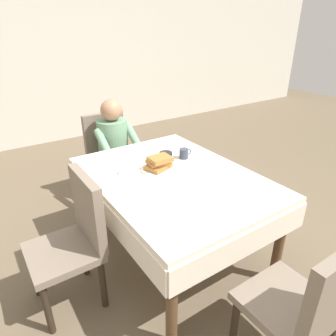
{
  "coord_description": "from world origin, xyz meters",
  "views": [
    {
      "loc": [
        -1.16,
        -1.66,
        1.78
      ],
      "look_at": [
        -0.02,
        0.04,
        0.79
      ],
      "focal_mm": 32.51,
      "sensor_mm": 36.0,
      "label": 1
    }
  ],
  "objects_px": {
    "chair_diner": "(109,152)",
    "plate_breakfast": "(159,169)",
    "chair_left_side": "(76,234)",
    "chair_near_camera": "(308,303)",
    "knife_right_of_plate": "(180,165)",
    "bowl_butter": "(166,155)",
    "dining_table_main": "(173,186)",
    "syrup_pitcher": "(121,170)",
    "breakfast_stack": "(159,163)",
    "fork_left_of_plate": "(139,177)",
    "spoon_near_edge": "(188,186)",
    "cup_coffee": "(184,153)",
    "diner_person": "(115,144)"
  },
  "relations": [
    {
      "from": "knife_right_of_plate",
      "to": "plate_breakfast",
      "type": "bearing_deg",
      "value": 87.49
    },
    {
      "from": "knife_right_of_plate",
      "to": "spoon_near_edge",
      "type": "height_order",
      "value": "same"
    },
    {
      "from": "breakfast_stack",
      "to": "dining_table_main",
      "type": "bearing_deg",
      "value": -74.4
    },
    {
      "from": "dining_table_main",
      "to": "plate_breakfast",
      "type": "distance_m",
      "value": 0.18
    },
    {
      "from": "bowl_butter",
      "to": "breakfast_stack",
      "type": "bearing_deg",
      "value": -135.28
    },
    {
      "from": "chair_left_side",
      "to": "plate_breakfast",
      "type": "height_order",
      "value": "chair_left_side"
    },
    {
      "from": "diner_person",
      "to": "bowl_butter",
      "type": "xyz_separation_m",
      "value": [
        0.16,
        -0.7,
        0.09
      ]
    },
    {
      "from": "syrup_pitcher",
      "to": "fork_left_of_plate",
      "type": "height_order",
      "value": "syrup_pitcher"
    },
    {
      "from": "cup_coffee",
      "to": "chair_near_camera",
      "type": "bearing_deg",
      "value": -100.71
    },
    {
      "from": "dining_table_main",
      "to": "chair_diner",
      "type": "height_order",
      "value": "chair_diner"
    },
    {
      "from": "diner_person",
      "to": "plate_breakfast",
      "type": "distance_m",
      "value": 0.88
    },
    {
      "from": "chair_left_side",
      "to": "fork_left_of_plate",
      "type": "xyz_separation_m",
      "value": [
        0.55,
        0.12,
        0.21
      ]
    },
    {
      "from": "knife_right_of_plate",
      "to": "breakfast_stack",
      "type": "bearing_deg",
      "value": 89.51
    },
    {
      "from": "diner_person",
      "to": "fork_left_of_plate",
      "type": "relative_size",
      "value": 6.22
    },
    {
      "from": "breakfast_stack",
      "to": "cup_coffee",
      "type": "relative_size",
      "value": 1.97
    },
    {
      "from": "chair_diner",
      "to": "fork_left_of_plate",
      "type": "height_order",
      "value": "chair_diner"
    },
    {
      "from": "syrup_pitcher",
      "to": "diner_person",
      "type": "bearing_deg",
      "value": 69.05
    },
    {
      "from": "chair_left_side",
      "to": "breakfast_stack",
      "type": "height_order",
      "value": "chair_left_side"
    },
    {
      "from": "chair_left_side",
      "to": "plate_breakfast",
      "type": "relative_size",
      "value": 3.32
    },
    {
      "from": "bowl_butter",
      "to": "dining_table_main",
      "type": "bearing_deg",
      "value": -114.61
    },
    {
      "from": "chair_near_camera",
      "to": "chair_left_side",
      "type": "bearing_deg",
      "value": 123.37
    },
    {
      "from": "syrup_pitcher",
      "to": "knife_right_of_plate",
      "type": "bearing_deg",
      "value": -13.31
    },
    {
      "from": "diner_person",
      "to": "spoon_near_edge",
      "type": "xyz_separation_m",
      "value": [
        0.01,
        -1.21,
        0.07
      ]
    },
    {
      "from": "cup_coffee",
      "to": "diner_person",
      "type": "bearing_deg",
      "value": 108.91
    },
    {
      "from": "breakfast_stack",
      "to": "fork_left_of_plate",
      "type": "distance_m",
      "value": 0.19
    },
    {
      "from": "syrup_pitcher",
      "to": "fork_left_of_plate",
      "type": "distance_m",
      "value": 0.15
    },
    {
      "from": "chair_left_side",
      "to": "syrup_pitcher",
      "type": "xyz_separation_m",
      "value": [
        0.46,
        0.23,
        0.25
      ]
    },
    {
      "from": "dining_table_main",
      "to": "knife_right_of_plate",
      "type": "relative_size",
      "value": 7.62
    },
    {
      "from": "spoon_near_edge",
      "to": "knife_right_of_plate",
      "type": "bearing_deg",
      "value": 73.71
    },
    {
      "from": "fork_left_of_plate",
      "to": "knife_right_of_plate",
      "type": "bearing_deg",
      "value": -95.85
    },
    {
      "from": "fork_left_of_plate",
      "to": "knife_right_of_plate",
      "type": "xyz_separation_m",
      "value": [
        0.38,
        -0.0,
        0.0
      ]
    },
    {
      "from": "bowl_butter",
      "to": "syrup_pitcher",
      "type": "distance_m",
      "value": 0.46
    },
    {
      "from": "chair_near_camera",
      "to": "spoon_near_edge",
      "type": "height_order",
      "value": "chair_near_camera"
    },
    {
      "from": "chair_near_camera",
      "to": "breakfast_stack",
      "type": "height_order",
      "value": "chair_near_camera"
    },
    {
      "from": "chair_diner",
      "to": "plate_breakfast",
      "type": "bearing_deg",
      "value": 88.86
    },
    {
      "from": "chair_diner",
      "to": "knife_right_of_plate",
      "type": "xyz_separation_m",
      "value": [
        0.17,
        -1.05,
        0.21
      ]
    },
    {
      "from": "dining_table_main",
      "to": "chair_diner",
      "type": "relative_size",
      "value": 1.64
    },
    {
      "from": "chair_diner",
      "to": "chair_near_camera",
      "type": "bearing_deg",
      "value": 90.3
    },
    {
      "from": "chair_near_camera",
      "to": "breakfast_stack",
      "type": "bearing_deg",
      "value": 91.66
    },
    {
      "from": "chair_left_side",
      "to": "fork_left_of_plate",
      "type": "height_order",
      "value": "chair_left_side"
    },
    {
      "from": "dining_table_main",
      "to": "chair_near_camera",
      "type": "distance_m",
      "value": 1.18
    },
    {
      "from": "chair_left_side",
      "to": "plate_breakfast",
      "type": "distance_m",
      "value": 0.78
    },
    {
      "from": "diner_person",
      "to": "chair_left_side",
      "type": "height_order",
      "value": "diner_person"
    },
    {
      "from": "plate_breakfast",
      "to": "fork_left_of_plate",
      "type": "xyz_separation_m",
      "value": [
        -0.19,
        -0.02,
        -0.01
      ]
    },
    {
      "from": "chair_near_camera",
      "to": "knife_right_of_plate",
      "type": "distance_m",
      "value": 1.32
    },
    {
      "from": "plate_breakfast",
      "to": "spoon_near_edge",
      "type": "relative_size",
      "value": 1.87
    },
    {
      "from": "chair_left_side",
      "to": "syrup_pitcher",
      "type": "bearing_deg",
      "value": -63.12
    },
    {
      "from": "syrup_pitcher",
      "to": "bowl_butter",
      "type": "bearing_deg",
      "value": 10.39
    },
    {
      "from": "chair_diner",
      "to": "spoon_near_edge",
      "type": "xyz_separation_m",
      "value": [
        0.01,
        -1.36,
        0.21
      ]
    },
    {
      "from": "chair_left_side",
      "to": "dining_table_main",
      "type": "bearing_deg",
      "value": -90.0
    }
  ]
}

